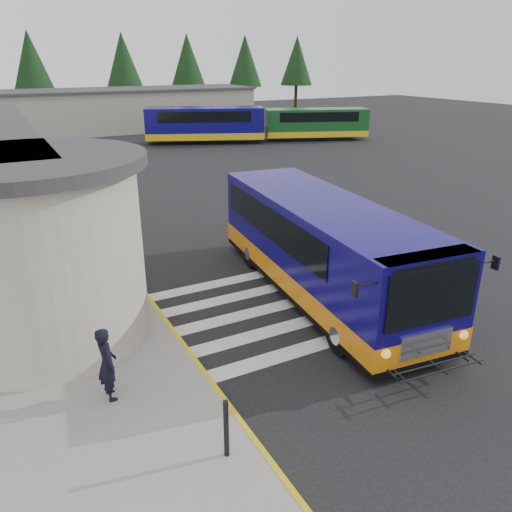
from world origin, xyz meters
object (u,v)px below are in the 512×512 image
pedestrian_a (107,364)px  pedestrian_b (72,325)px  bollard (226,429)px  far_bus_a (205,123)px  far_bus_b (316,122)px  transit_bus (322,251)px

pedestrian_a → pedestrian_b: size_ratio=1.07×
bollard → pedestrian_b: bearing=111.0°
pedestrian_a → far_bus_a: bearing=-29.8°
far_bus_a → far_bus_b: bearing=-84.9°
pedestrian_a → far_bus_b: 39.41m
pedestrian_a → bollard: 3.18m
bollard → far_bus_b: 40.63m
transit_bus → bollard: (-5.73, -5.17, -0.69)m
far_bus_a → far_bus_b: far_bus_a is taller
transit_bus → far_bus_b: size_ratio=1.14×
transit_bus → pedestrian_b: size_ratio=6.91×
bollard → far_bus_a: 38.48m
transit_bus → bollard: 7.74m
transit_bus → pedestrian_a: 7.64m
pedestrian_b → far_bus_a: far_bus_a is taller
pedestrian_b → bollard: 5.32m
pedestrian_b → bollard: (1.91, -4.96, -0.18)m
pedestrian_a → bollard: pedestrian_a is taller
bollard → pedestrian_a: bearing=118.7°
pedestrian_b → far_bus_a: bearing=121.9°
far_bus_a → far_bus_b: 10.29m
transit_bus → bollard: size_ratio=8.97×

